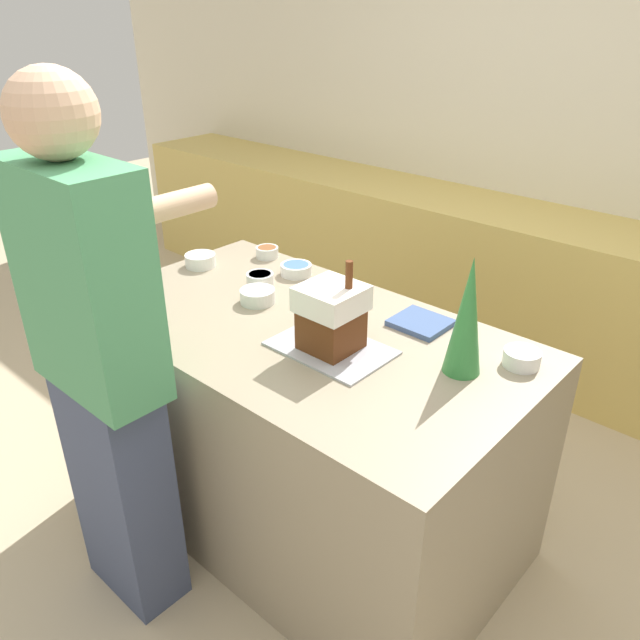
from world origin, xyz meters
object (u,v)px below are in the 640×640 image
Objects in this scene: baking_tray at (331,348)px; gingerbread_house at (331,316)px; candy_bowl_near_tray_right at (267,252)px; decorative_tree at (467,316)px; candy_bowl_behind_tray at (260,279)px; cookbook at (421,323)px; person at (102,368)px; candy_bowl_center_rear at (522,357)px; candy_bowl_near_tray_left at (296,269)px; candy_bowl_far_left at (258,295)px; candy_bowl_far_right at (200,260)px.

gingerbread_house is (0.00, 0.00, 0.12)m from baking_tray.
candy_bowl_near_tray_right is (-0.75, 0.43, 0.02)m from baking_tray.
decorative_tree is 3.47× the size of candy_bowl_behind_tray.
cookbook is 1.07m from person.
candy_bowl_behind_tray is 0.06× the size of person.
person is (-0.53, -0.93, 0.03)m from cookbook.
candy_bowl_center_rear is at bearing 32.26° from baking_tray.
candy_bowl_center_rear is 1.03m from candy_bowl_near_tray_left.
decorative_tree is 2.01× the size of cookbook.
candy_bowl_center_rear is 0.62× the size of cookbook.
candy_bowl_far_left is at bearing -155.49° from cookbook.
cookbook is (0.64, -0.03, -0.02)m from candy_bowl_near_tray_left.
baking_tray is at bearing 55.91° from person.
baking_tray is at bearing -19.54° from candy_bowl_behind_tray.
person is (-0.40, -0.60, 0.03)m from baking_tray.
candy_bowl_far_left reaches higher than cookbook.
decorative_tree is 3.81× the size of candy_bowl_near_tray_right.
candy_bowl_behind_tray is 0.18m from candy_bowl_near_tray_left.
person reaches higher than gingerbread_house.
candy_bowl_center_rear is (0.51, 0.32, -0.09)m from gingerbread_house.
candy_bowl_near_tray_right is at bearing 174.39° from cookbook.
candy_bowl_far_left is (-0.95, -0.24, -0.00)m from candy_bowl_center_rear.
decorative_tree is at bearing -32.86° from cookbook.
candy_bowl_far_right is 0.98× the size of candy_bowl_far_left.
candy_bowl_center_rear is at bearing 45.11° from person.
candy_bowl_far_left is at bearing -46.54° from candy_bowl_behind_tray.
person is (-0.92, -0.92, 0.01)m from candy_bowl_center_rear.
gingerbread_house is 3.09× the size of candy_bowl_near_tray_right.
gingerbread_house is 0.43m from decorative_tree.
candy_bowl_near_tray_right is at bearing 62.15° from candy_bowl_far_right.
gingerbread_house is 0.91m from candy_bowl_far_right.
gingerbread_house reaches higher than candy_bowl_near_tray_right.
candy_bowl_far_right is 1.13× the size of candy_bowl_center_rear.
candy_bowl_center_rear is (0.12, 0.15, -0.16)m from decorative_tree.
candy_bowl_near_tray_left is at bearing 177.11° from cookbook.
cookbook is at bearing 12.17° from candy_bowl_behind_tray.
decorative_tree reaches higher than gingerbread_house.
candy_bowl_near_tray_left is at bearing 96.77° from person.
candy_bowl_far_left is at bearing -173.93° from decorative_tree.
candy_bowl_near_tray_right is 0.75× the size of candy_bowl_far_left.
person is (0.35, -1.02, 0.01)m from candy_bowl_near_tray_right.
baking_tray is 3.35× the size of candy_bowl_center_rear.
candy_bowl_behind_tray is (-0.55, 0.19, -0.10)m from gingerbread_house.
decorative_tree reaches higher than candy_bowl_center_rear.
candy_bowl_near_tray_right is 0.30m from candy_bowl_far_right.
cookbook is at bearing 69.77° from gingerbread_house.
candy_bowl_far_left is at bearing 93.18° from person.
person reaches higher than candy_bowl_near_tray_right.
gingerbread_house is 0.46m from candy_bowl_far_left.
gingerbread_house reaches higher than candy_bowl_far_left.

